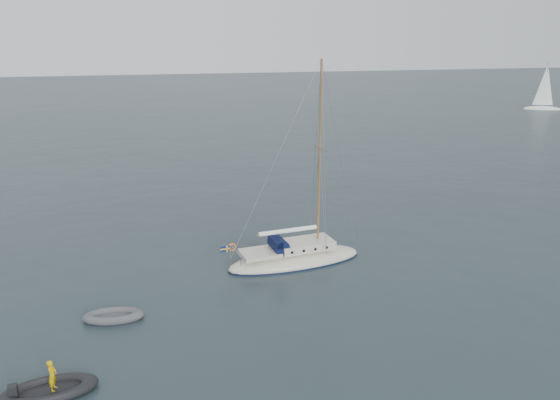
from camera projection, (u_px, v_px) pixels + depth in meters
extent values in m
plane|color=black|center=(265.00, 290.00, 27.82)|extent=(300.00, 300.00, 0.00)
ellipsoid|color=beige|center=(295.00, 261.00, 31.06)|extent=(7.87, 2.45, 1.31)
cube|color=beige|center=(306.00, 245.00, 30.93)|extent=(3.15, 1.66, 0.48)
cube|color=beige|center=(259.00, 252.00, 30.38)|extent=(2.10, 1.66, 0.22)
cylinder|color=black|center=(278.00, 243.00, 30.50)|extent=(0.84, 1.44, 0.84)
cube|color=black|center=(275.00, 241.00, 30.41)|extent=(0.39, 1.44, 0.35)
cylinder|color=olive|center=(321.00, 158.00, 29.62)|extent=(0.13, 0.13, 10.50)
cylinder|color=olive|center=(321.00, 149.00, 29.47)|extent=(0.04, 1.92, 0.04)
cylinder|color=olive|center=(288.00, 231.00, 30.42)|extent=(3.67, 0.09, 0.09)
cylinder|color=white|center=(288.00, 230.00, 30.41)|extent=(3.42, 0.24, 0.24)
cylinder|color=gray|center=(234.00, 247.00, 29.96)|extent=(0.03, 1.92, 0.03)
torus|color=orange|center=(231.00, 244.00, 30.43)|extent=(0.47, 0.09, 0.47)
cylinder|color=olive|center=(228.00, 249.00, 29.91)|extent=(0.03, 0.03, 0.79)
cube|color=navy|center=(223.00, 245.00, 29.78)|extent=(0.52, 0.02, 0.33)
cube|color=gold|center=(223.00, 245.00, 29.78)|extent=(0.54, 0.03, 0.08)
cube|color=gold|center=(225.00, 245.00, 29.80)|extent=(0.08, 0.03, 0.35)
cylinder|color=black|center=(283.00, 241.00, 31.46)|extent=(0.16, 0.05, 0.16)
cylinder|color=black|center=(290.00, 252.00, 29.90)|extent=(0.16, 0.05, 0.16)
cylinder|color=black|center=(294.00, 240.00, 31.62)|extent=(0.16, 0.05, 0.16)
cylinder|color=black|center=(302.00, 251.00, 30.06)|extent=(0.16, 0.05, 0.16)
cylinder|color=black|center=(306.00, 239.00, 31.77)|extent=(0.16, 0.05, 0.16)
cylinder|color=black|center=(314.00, 250.00, 30.21)|extent=(0.16, 0.05, 0.16)
cylinder|color=black|center=(317.00, 238.00, 31.92)|extent=(0.16, 0.05, 0.16)
cylinder|color=black|center=(326.00, 249.00, 30.36)|extent=(0.16, 0.05, 0.16)
cube|color=#4E4E53|center=(113.00, 317.00, 24.95)|extent=(1.69, 0.69, 0.10)
cube|color=black|center=(49.00, 392.00, 19.78)|extent=(2.14, 0.89, 0.11)
cube|color=black|center=(14.00, 390.00, 19.44)|extent=(0.31, 0.31, 0.54)
imported|color=#D9A408|center=(52.00, 376.00, 19.63)|extent=(0.40, 0.50, 1.21)
ellipsoid|color=white|center=(542.00, 109.00, 92.04)|extent=(6.12, 2.04, 1.02)
cylinder|color=gray|center=(545.00, 85.00, 90.84)|extent=(0.10, 0.10, 7.14)
cone|color=white|center=(545.00, 85.00, 90.83)|extent=(3.27, 3.27, 6.63)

